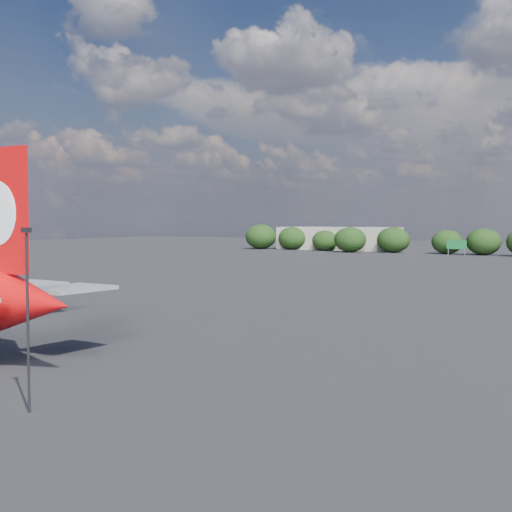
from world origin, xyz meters
The scene contains 4 objects.
ground centered at (0.00, 60.00, 0.00)m, with size 500.00×500.00×0.00m, color black.
apron_lamp_post centered at (14.38, -9.25, 5.89)m, with size 0.55×0.30×10.49m.
terminal_building centered at (-65.00, 192.00, 4.00)m, with size 42.00×16.00×8.00m.
highway_sign centered at (-18.00, 176.00, 3.13)m, with size 6.00×0.30×4.50m.
Camera 1 is at (46.76, -35.79, 10.98)m, focal length 50.00 mm.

